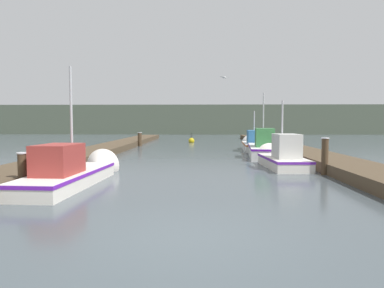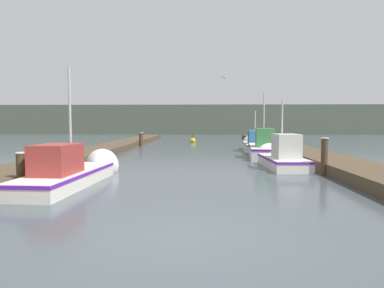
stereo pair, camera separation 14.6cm
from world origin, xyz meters
The scene contains 14 objects.
ground_plane centered at (0.00, 0.00, 0.00)m, with size 200.00×200.00×0.00m.
dock_left centered at (-6.07, 16.00, 0.21)m, with size 2.21×40.00×0.42m.
dock_right centered at (6.07, 16.00, 0.21)m, with size 2.21×40.00×0.42m.
distant_shore_ridge centered at (0.00, 55.77, 2.34)m, with size 120.00×16.00×4.67m.
fishing_boat_0 centered at (-3.91, 5.32, 0.40)m, with size 1.69×5.76×4.22m.
fishing_boat_1 centered at (3.81, 9.69, 0.43)m, with size 1.66×4.39×3.40m.
fishing_boat_2 centered at (3.86, 14.58, 0.48)m, with size 2.19×6.41×4.13m.
fishing_boat_3 centered at (3.96, 18.76, 0.43)m, with size 1.76×5.48×3.21m.
mooring_piling_0 centered at (5.09, 14.84, 0.59)m, with size 0.36×0.36×1.18m.
mooring_piling_1 centered at (-4.88, 3.87, 0.58)m, with size 0.28×0.28×1.15m.
mooring_piling_2 centered at (-4.83, 22.24, 0.58)m, with size 0.36×0.36×1.14m.
mooring_piling_3 centered at (4.93, 7.37, 0.72)m, with size 0.29×0.29×1.42m.
channel_buoy centered at (-0.73, 27.44, 0.16)m, with size 0.58×0.58×1.08m.
seagull_lead centered at (1.70, 16.11, 4.79)m, with size 0.54×0.37×0.12m.
Camera 1 is at (0.24, -5.68, 2.02)m, focal length 32.00 mm.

